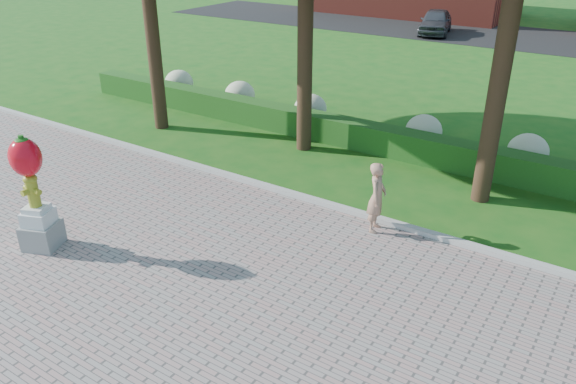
# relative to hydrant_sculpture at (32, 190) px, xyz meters

# --- Properties ---
(ground) EXTENTS (100.00, 100.00, 0.00)m
(ground) POSITION_rel_hydrant_sculpture_xyz_m (3.54, 1.92, -1.36)
(ground) COLOR #155314
(ground) RESTS_ON ground
(walkway) EXTENTS (40.00, 14.00, 0.04)m
(walkway) POSITION_rel_hydrant_sculpture_xyz_m (3.54, -2.08, -1.34)
(walkway) COLOR gray
(walkway) RESTS_ON ground
(curb) EXTENTS (40.00, 0.18, 0.15)m
(curb) POSITION_rel_hydrant_sculpture_xyz_m (3.54, 4.92, -1.28)
(curb) COLOR #ADADA5
(curb) RESTS_ON ground
(lawn_hedge) EXTENTS (24.00, 0.70, 0.80)m
(lawn_hedge) POSITION_rel_hydrant_sculpture_xyz_m (3.54, 8.92, -0.96)
(lawn_hedge) COLOR #1E4012
(lawn_hedge) RESTS_ON ground
(hydrangea_row) EXTENTS (20.10, 1.10, 0.99)m
(hydrangea_row) POSITION_rel_hydrant_sculpture_xyz_m (4.11, 9.92, -0.81)
(hydrangea_row) COLOR #BCC697
(hydrangea_row) RESTS_ON ground
(street) EXTENTS (50.00, 8.00, 0.02)m
(street) POSITION_rel_hydrant_sculpture_xyz_m (3.54, 29.92, -1.35)
(street) COLOR black
(street) RESTS_ON ground
(hydrant_sculpture) EXTENTS (0.88, 0.88, 2.49)m
(hydrant_sculpture) POSITION_rel_hydrant_sculpture_xyz_m (0.00, 0.00, 0.00)
(hydrant_sculpture) COLOR gray
(hydrant_sculpture) RESTS_ON walkway
(woman) EXTENTS (0.50, 0.66, 1.61)m
(woman) POSITION_rel_hydrant_sculpture_xyz_m (5.54, 4.52, -0.51)
(woman) COLOR tan
(woman) RESTS_ON walkway
(parked_car) EXTENTS (2.67, 4.52, 1.44)m
(parked_car) POSITION_rel_hydrant_sculpture_xyz_m (-1.87, 28.29, -0.62)
(parked_car) COLOR #3A3C41
(parked_car) RESTS_ON street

